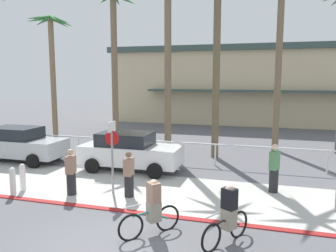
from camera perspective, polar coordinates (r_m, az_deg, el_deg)
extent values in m
plane|color=#5B5B60|center=(17.83, 4.78, -5.14)|extent=(80.00, 80.00, 0.00)
cube|color=beige|center=(12.42, -0.81, -10.99)|extent=(44.00, 4.00, 0.02)
cube|color=maroon|center=(10.65, -4.13, -14.30)|extent=(44.00, 0.24, 0.03)
cube|color=beige|center=(33.81, 14.80, 6.25)|extent=(25.86, 9.55, 6.31)
cube|color=#384C47|center=(33.89, 15.01, 12.02)|extent=(26.46, 10.15, 0.50)
cube|color=#384C47|center=(28.55, 14.43, 5.67)|extent=(18.10, 1.20, 0.16)
cylinder|color=white|center=(16.19, 3.73, -2.87)|extent=(21.54, 0.08, 0.08)
cylinder|color=white|center=(21.38, -25.72, -2.35)|extent=(0.08, 0.08, 1.00)
cylinder|color=white|center=(19.86, -20.59, -2.80)|extent=(0.08, 0.08, 1.00)
cylinder|color=white|center=(18.53, -14.67, -3.30)|extent=(0.08, 0.08, 1.00)
cylinder|color=white|center=(17.42, -7.90, -3.82)|extent=(0.08, 0.08, 1.00)
cylinder|color=white|center=(16.59, -0.33, -4.34)|extent=(0.08, 0.08, 1.00)
cylinder|color=white|center=(16.08, 7.89, -4.82)|extent=(0.08, 0.08, 1.00)
cylinder|color=white|center=(15.91, 16.47, -5.22)|extent=(0.08, 0.08, 1.00)
cylinder|color=white|center=(16.10, 25.05, -5.50)|extent=(0.08, 0.08, 1.00)
cylinder|color=gray|center=(12.22, -9.25, -6.09)|extent=(0.08, 0.08, 2.20)
cube|color=white|center=(11.97, -9.39, -0.13)|extent=(0.04, 0.56, 0.36)
cylinder|color=red|center=(12.03, -9.34, -2.02)|extent=(0.52, 0.03, 0.52)
cylinder|color=white|center=(13.54, -23.06, -8.18)|extent=(0.20, 0.20, 0.85)
sphere|color=white|center=(13.42, -23.18, -6.23)|extent=(0.20, 0.20, 0.20)
cylinder|color=white|center=(13.17, -24.46, -8.72)|extent=(0.20, 0.20, 0.85)
sphere|color=white|center=(13.04, -24.59, -6.72)|extent=(0.20, 0.20, 0.20)
cylinder|color=#846B4C|center=(24.73, -18.62, 7.55)|extent=(0.36, 0.36, 8.05)
cone|color=#387F3D|center=(24.62, -17.61, 16.49)|extent=(1.54, 0.32, 0.76)
cone|color=#387F3D|center=(25.08, -17.31, 16.25)|extent=(1.40, 1.25, 0.83)
cone|color=#387F3D|center=(25.62, -17.62, 16.14)|extent=(0.62, 1.81, 0.76)
cone|color=#387F3D|center=(25.66, -18.88, 16.01)|extent=(0.99, 1.40, 0.81)
cone|color=#387F3D|center=(25.69, -20.12, 16.07)|extent=(1.72, 0.89, 0.70)
cone|color=#387F3D|center=(25.24, -20.82, 16.29)|extent=(1.64, 0.86, 0.62)
cone|color=#387F3D|center=(24.71, -20.81, 16.53)|extent=(1.11, 1.60, 0.58)
cone|color=#387F3D|center=(24.26, -19.95, 16.70)|extent=(0.62, 1.80, 0.61)
cone|color=#387F3D|center=(24.32, -18.58, 16.62)|extent=(1.39, 1.24, 0.70)
cylinder|color=#756047|center=(20.34, -8.89, 8.84)|extent=(0.36, 0.36, 8.75)
cone|color=#387F3D|center=(21.73, -8.59, 20.09)|extent=(0.73, 1.92, 0.58)
cylinder|color=#756047|center=(18.03, -0.03, 10.55)|extent=(0.36, 0.36, 9.70)
cylinder|color=brown|center=(17.39, 8.08, 10.17)|extent=(0.36, 0.36, 9.45)
cylinder|color=#756047|center=(19.79, 17.94, 9.37)|extent=(0.36, 0.36, 9.30)
cube|color=#B2B7BC|center=(18.14, -23.39, -3.20)|extent=(4.40, 1.80, 0.80)
cube|color=#1E2328|center=(18.19, -24.12, -1.04)|extent=(2.29, 1.58, 0.56)
cylinder|color=black|center=(18.07, -18.05, -4.27)|extent=(0.66, 0.22, 0.66)
cylinder|color=black|center=(16.67, -21.57, -5.46)|extent=(0.66, 0.22, 0.66)
cylinder|color=black|center=(19.79, -24.80, -3.57)|extent=(0.66, 0.22, 0.66)
cube|color=white|center=(15.14, -6.18, -4.71)|extent=(4.40, 1.80, 0.80)
cube|color=#1E2328|center=(15.10, -7.09, -2.12)|extent=(2.29, 1.58, 0.56)
cylinder|color=black|center=(15.59, -0.06, -5.80)|extent=(0.66, 0.22, 0.66)
cylinder|color=black|center=(13.93, -2.20, -7.49)|extent=(0.66, 0.22, 0.66)
cylinder|color=black|center=(16.59, -9.46, -5.05)|extent=(0.66, 0.22, 0.66)
cylinder|color=black|center=(15.05, -12.48, -6.50)|extent=(0.66, 0.22, 0.66)
torus|color=black|center=(8.50, 7.24, -18.05)|extent=(0.41, 0.65, 0.72)
torus|color=black|center=(9.30, 11.73, -15.78)|extent=(0.41, 0.65, 0.72)
cylinder|color=black|center=(8.99, 10.48, -15.57)|extent=(0.39, 0.62, 0.35)
cylinder|color=black|center=(8.55, 8.34, -15.78)|extent=(0.24, 0.36, 0.07)
cylinder|color=black|center=(8.89, 10.12, -15.34)|extent=(0.05, 0.05, 0.44)
cylinder|color=silver|center=(8.31, 7.53, -14.53)|extent=(0.28, 0.45, 0.04)
cube|color=gray|center=(8.87, 10.13, -14.99)|extent=(0.40, 0.42, 0.52)
cube|color=black|center=(8.68, 10.21, -11.82)|extent=(0.42, 0.40, 0.52)
sphere|color=beige|center=(8.60, 10.25, -10.38)|extent=(0.22, 0.22, 0.22)
torus|color=black|center=(8.99, -6.23, -16.51)|extent=(0.52, 0.58, 0.72)
torus|color=black|center=(9.48, -0.04, -15.12)|extent=(0.52, 0.58, 0.72)
cylinder|color=#197F7A|center=(9.26, -1.85, -14.69)|extent=(0.49, 0.55, 0.35)
cylinder|color=#197F7A|center=(8.98, -4.84, -14.52)|extent=(0.29, 0.32, 0.07)
cylinder|color=#197F7A|center=(9.19, -2.38, -14.41)|extent=(0.05, 0.05, 0.44)
cylinder|color=silver|center=(8.80, -5.99, -13.19)|extent=(0.36, 0.40, 0.04)
cube|color=gray|center=(9.17, -2.38, -14.06)|extent=(0.42, 0.43, 0.52)
cube|color=#93705B|center=(8.99, -2.40, -10.99)|extent=(0.43, 0.42, 0.52)
sphere|color=#D6A884|center=(8.92, -2.41, -9.59)|extent=(0.22, 0.22, 0.22)
cylinder|color=#232326|center=(11.94, -6.52, -9.94)|extent=(0.33, 0.33, 0.77)
cube|color=#93705B|center=(11.75, -6.57, -6.78)|extent=(0.27, 0.41, 0.59)
sphere|color=brown|center=(11.65, -6.60, -4.73)|extent=(0.21, 0.21, 0.21)
cylinder|color=#232326|center=(12.85, 17.20, -8.76)|extent=(0.42, 0.42, 0.85)
cube|color=#4C7F51|center=(12.66, 17.35, -5.50)|extent=(0.39, 0.47, 0.65)
sphere|color=beige|center=(12.56, 17.44, -3.40)|extent=(0.23, 0.23, 0.23)
cylinder|color=#232326|center=(12.52, -15.81, -9.31)|extent=(0.37, 0.37, 0.79)
cube|color=#93705B|center=(12.33, -15.93, -6.22)|extent=(0.33, 0.44, 0.61)
sphere|color=#D6A884|center=(12.23, -16.01, -4.22)|extent=(0.22, 0.22, 0.22)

